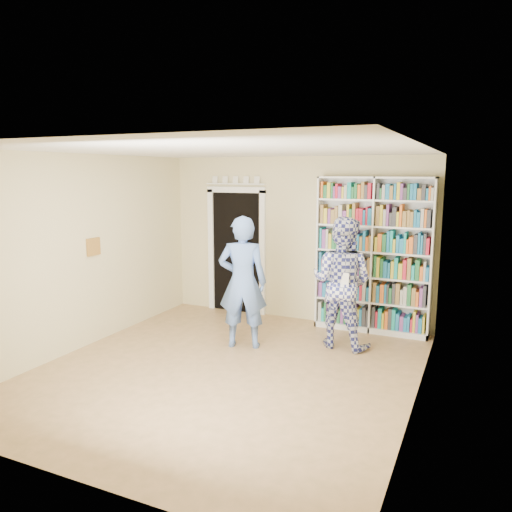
# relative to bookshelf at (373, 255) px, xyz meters

# --- Properties ---
(floor) EXTENTS (5.00, 5.00, 0.00)m
(floor) POSITION_rel_bookshelf_xyz_m (-1.31, -2.34, -1.20)
(floor) COLOR olive
(floor) RESTS_ON ground
(ceiling) EXTENTS (5.00, 5.00, 0.00)m
(ceiling) POSITION_rel_bookshelf_xyz_m (-1.31, -2.34, 1.50)
(ceiling) COLOR white
(ceiling) RESTS_ON wall_back
(wall_back) EXTENTS (4.50, 0.00, 4.50)m
(wall_back) POSITION_rel_bookshelf_xyz_m (-1.31, 0.16, 0.15)
(wall_back) COLOR beige
(wall_back) RESTS_ON floor
(wall_left) EXTENTS (0.00, 5.00, 5.00)m
(wall_left) POSITION_rel_bookshelf_xyz_m (-3.56, -2.34, 0.15)
(wall_left) COLOR beige
(wall_left) RESTS_ON floor
(wall_right) EXTENTS (0.00, 5.00, 5.00)m
(wall_right) POSITION_rel_bookshelf_xyz_m (0.94, -2.34, 0.15)
(wall_right) COLOR beige
(wall_right) RESTS_ON floor
(bookshelf) EXTENTS (1.73, 0.33, 2.38)m
(bookshelf) POSITION_rel_bookshelf_xyz_m (0.00, 0.00, 0.00)
(bookshelf) COLOR white
(bookshelf) RESTS_ON floor
(doorway) EXTENTS (1.10, 0.08, 2.43)m
(doorway) POSITION_rel_bookshelf_xyz_m (-2.41, 0.13, -0.03)
(doorway) COLOR black
(doorway) RESTS_ON floor
(wall_art) EXTENTS (0.03, 0.25, 0.25)m
(wall_art) POSITION_rel_bookshelf_xyz_m (-3.54, -2.14, 0.20)
(wall_art) COLOR brown
(wall_art) RESTS_ON wall_left
(man_blue) EXTENTS (0.79, 0.64, 1.86)m
(man_blue) POSITION_rel_bookshelf_xyz_m (-1.51, -1.46, -0.27)
(man_blue) COLOR #597EC7
(man_blue) RESTS_ON floor
(man_plaid) EXTENTS (0.99, 0.82, 1.85)m
(man_plaid) POSITION_rel_bookshelf_xyz_m (-0.26, -0.87, -0.28)
(man_plaid) COLOR navy
(man_plaid) RESTS_ON floor
(paper_sheet) EXTENTS (0.20, 0.04, 0.29)m
(paper_sheet) POSITION_rel_bookshelf_xyz_m (-0.19, -1.12, -0.23)
(paper_sheet) COLOR white
(paper_sheet) RESTS_ON man_plaid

